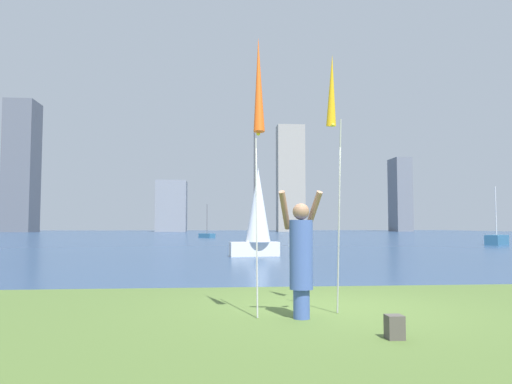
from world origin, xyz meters
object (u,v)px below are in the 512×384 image
at_px(kite_flag_left, 259,90).
at_px(bag, 394,327).
at_px(kite_flag_right, 332,97).
at_px(sailboat_5, 497,240).
at_px(sailboat_1, 257,212).
at_px(person, 301,255).
at_px(sailboat_6, 207,235).

xyz_separation_m(kite_flag_left, bag, (1.48, -1.29, -3.15)).
relative_size(kite_flag_right, sailboat_5, 1.03).
bearing_deg(kite_flag_left, sailboat_1, 84.66).
distance_m(bag, sailboat_5, 31.47).
xyz_separation_m(person, kite_flag_right, (0.62, 0.57, 2.48)).
xyz_separation_m(kite_flag_right, bag, (0.23, -1.96, -3.25)).
bearing_deg(sailboat_6, kite_flag_right, -87.22).
height_order(person, sailboat_1, sailboat_1).
bearing_deg(kite_flag_left, kite_flag_right, 28.17).
xyz_separation_m(person, sailboat_5, (17.86, 25.09, -0.55)).
xyz_separation_m(person, kite_flag_left, (-0.62, -0.09, 2.39)).
distance_m(person, sailboat_6, 46.33).
relative_size(bag, sailboat_6, 0.08).
distance_m(kite_flag_right, sailboat_6, 45.89).
bearing_deg(sailboat_5, sailboat_1, -148.05).
relative_size(sailboat_5, sailboat_6, 1.12).
relative_size(sailboat_1, sailboat_5, 1.36).
bearing_deg(kite_flag_right, person, -137.42).
xyz_separation_m(bag, sailboat_5, (17.01, 26.47, 0.22)).
bearing_deg(sailboat_6, bag, -87.05).
height_order(kite_flag_left, sailboat_6, kite_flag_left).
distance_m(kite_flag_right, sailboat_5, 30.12).
xyz_separation_m(bag, sailboat_6, (-2.46, 47.68, 0.11)).
bearing_deg(person, sailboat_6, 97.46).
xyz_separation_m(kite_flag_left, sailboat_1, (1.36, 14.50, -1.40)).
height_order(person, bag, person).
distance_m(person, bag, 1.80).
height_order(person, kite_flag_left, kite_flag_left).
relative_size(kite_flag_right, bag, 14.60).
bearing_deg(kite_flag_left, sailboat_6, 91.20).
bearing_deg(kite_flag_left, sailboat_5, 53.72).
distance_m(bag, sailboat_1, 15.89).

